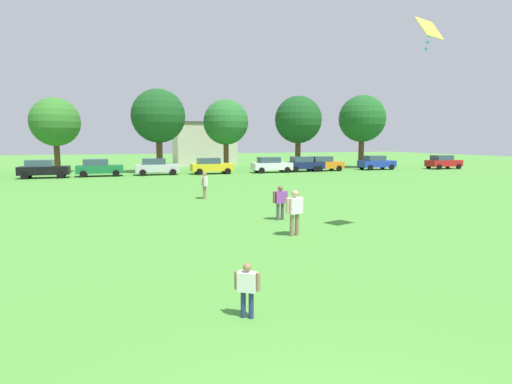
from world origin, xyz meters
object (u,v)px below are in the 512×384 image
(child_kite_flyer, at_px, (247,285))
(tree_left, at_px, (55,122))
(tree_far_right, at_px, (362,119))
(tree_center_right, at_px, (226,122))
(bystander_near_trees, at_px, (204,183))
(parked_car_yellow_3, at_px, (211,166))
(adult_bystander, at_px, (295,209))
(tree_center_left, at_px, (158,116))
(parked_car_black_0, at_px, (43,169))
(parked_car_orange_6, at_px, (323,163))
(parked_car_red_8, at_px, (443,162))
(tree_right, at_px, (298,120))
(parked_car_green_1, at_px, (99,168))
(parked_car_white_4, at_px, (271,165))
(parked_car_blue_7, at_px, (376,162))
(parked_car_silver_2, at_px, (156,166))
(parked_car_navy_5, at_px, (304,164))
(bystander_midfield, at_px, (280,200))
(kite, at_px, (429,30))

(child_kite_flyer, distance_m, tree_left, 42.31)
(tree_far_right, bearing_deg, tree_center_right, 174.05)
(bystander_near_trees, relative_size, parked_car_yellow_3, 0.37)
(adult_bystander, bearing_deg, bystander_near_trees, 79.50)
(tree_far_right, bearing_deg, bystander_near_trees, -138.03)
(tree_center_left, bearing_deg, parked_car_black_0, -161.76)
(parked_car_orange_6, distance_m, parked_car_red_8, 15.79)
(adult_bystander, distance_m, tree_right, 35.51)
(parked_car_green_1, xyz_separation_m, parked_car_white_4, (17.50, -0.67, 0.00))
(adult_bystander, height_order, bystander_near_trees, adult_bystander)
(parked_car_blue_7, bearing_deg, tree_center_left, 172.46)
(child_kite_flyer, relative_size, parked_car_black_0, 0.25)
(bystander_near_trees, relative_size, parked_car_red_8, 0.37)
(child_kite_flyer, relative_size, parked_car_silver_2, 0.25)
(parked_car_navy_5, xyz_separation_m, tree_right, (0.80, 3.54, 5.06))
(bystander_midfield, relative_size, tree_left, 0.19)
(bystander_near_trees, relative_size, bystander_midfield, 1.05)
(parked_car_blue_7, height_order, tree_far_right, tree_far_right)
(kite, distance_m, tree_center_left, 34.05)
(parked_car_black_0, bearing_deg, parked_car_yellow_3, -0.20)
(parked_car_white_4, bearing_deg, tree_center_left, 161.75)
(tree_center_right, bearing_deg, parked_car_orange_6, -28.42)
(parked_car_green_1, bearing_deg, bystander_midfield, -71.32)
(adult_bystander, height_order, parked_car_yellow_3, parked_car_yellow_3)
(bystander_midfield, distance_m, parked_car_green_1, 27.41)
(tree_center_left, bearing_deg, parked_car_blue_7, -7.54)
(parked_car_white_4, height_order, tree_far_right, tree_far_right)
(parked_car_silver_2, height_order, tree_center_right, tree_center_right)
(parked_car_silver_2, bearing_deg, tree_center_left, 79.27)
(kite, relative_size, parked_car_navy_5, 0.28)
(parked_car_yellow_3, bearing_deg, child_kite_flyer, -100.41)
(parked_car_red_8, bearing_deg, adult_bystander, -139.04)
(parked_car_blue_7, xyz_separation_m, tree_far_right, (0.17, 3.62, 5.34))
(bystander_near_trees, distance_m, tree_right, 27.19)
(tree_right, bearing_deg, child_kite_flyer, -114.91)
(tree_left, bearing_deg, parked_car_black_0, -92.77)
(tree_right, bearing_deg, tree_center_left, -179.42)
(adult_bystander, relative_size, tree_far_right, 0.18)
(bystander_near_trees, xyz_separation_m, tree_far_right, (24.36, 21.92, 5.26))
(bystander_midfield, distance_m, parked_car_red_8, 39.47)
(parked_car_silver_2, height_order, tree_right, tree_right)
(tree_right, bearing_deg, parked_car_white_4, -140.94)
(bystander_near_trees, bearing_deg, parked_car_orange_6, -18.73)
(kite, distance_m, tree_left, 40.14)
(bystander_near_trees, relative_size, parked_car_black_0, 0.37)
(parked_car_blue_7, height_order, tree_left, tree_left)
(tree_center_right, xyz_separation_m, tree_far_right, (17.30, -1.80, 0.60))
(parked_car_white_4, bearing_deg, bystander_midfield, -109.03)
(parked_car_blue_7, xyz_separation_m, tree_left, (-35.57, 6.22, 4.54))
(parked_car_silver_2, bearing_deg, parked_car_orange_6, -0.59)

